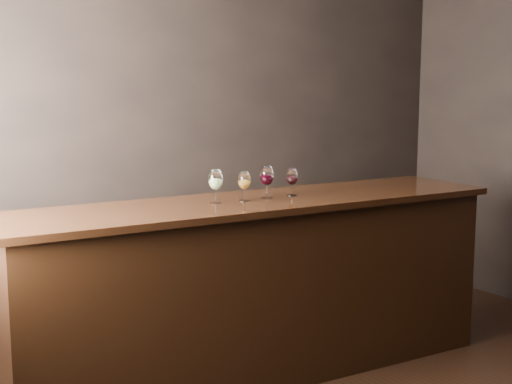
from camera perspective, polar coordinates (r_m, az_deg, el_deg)
room_shell at (r=3.88m, az=9.15°, el=6.82°), size 5.02×4.52×2.81m
bar_counter at (r=4.74m, az=0.01°, el=-7.93°), size 3.30×1.00×1.14m
bar_top at (r=4.61m, az=0.01°, el=-0.88°), size 3.42×1.08×0.04m
back_bar_shelf at (r=5.65m, az=-4.37°, el=-6.10°), size 2.69×0.40×0.97m
glass_white at (r=4.45m, az=-3.24°, el=0.92°), size 0.09×0.09×0.21m
glass_amber at (r=4.54m, az=-0.94°, el=0.86°), size 0.08×0.08×0.19m
glass_red_a at (r=4.64m, az=0.87°, el=1.25°), size 0.09×0.09×0.21m
glass_red_b at (r=4.75m, az=2.90°, el=1.17°), size 0.08×0.08×0.18m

